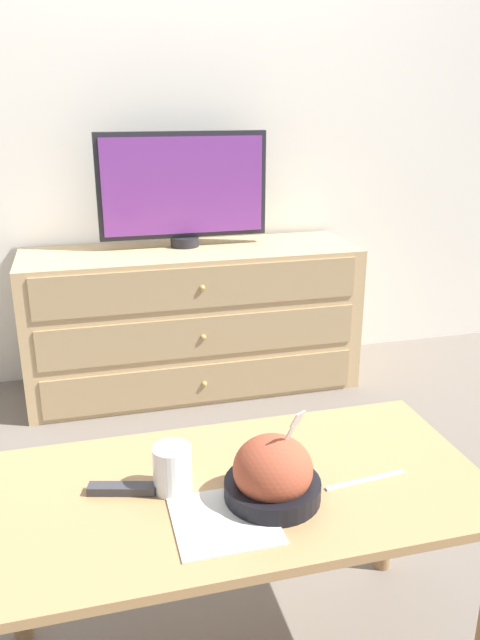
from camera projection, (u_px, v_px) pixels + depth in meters
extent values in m
plane|color=#70665B|center=(174.00, 364.00, 3.07)|extent=(12.00, 12.00, 0.00)
cube|color=white|center=(162.00, 82.00, 2.65)|extent=(12.00, 0.05, 2.60)
cube|color=tan|center=(193.00, 319.00, 2.75)|extent=(1.42, 0.44, 0.63)
cube|color=tan|center=(204.00, 383.00, 2.61)|extent=(1.31, 0.01, 0.17)
sphere|color=tan|center=(204.00, 384.00, 2.61)|extent=(0.02, 0.02, 0.02)
cube|color=tan|center=(203.00, 337.00, 2.54)|extent=(1.31, 0.01, 0.17)
sphere|color=tan|center=(203.00, 337.00, 2.54)|extent=(0.02, 0.02, 0.02)
cube|color=tan|center=(202.00, 288.00, 2.47)|extent=(1.31, 0.01, 0.17)
sphere|color=tan|center=(202.00, 288.00, 2.47)|extent=(0.02, 0.02, 0.02)
cylinder|color=#232328|center=(185.00, 242.00, 2.69)|extent=(0.12, 0.12, 0.04)
cube|color=#232328|center=(183.00, 185.00, 2.62)|extent=(0.72, 0.04, 0.44)
cube|color=#7A3893|center=(184.00, 186.00, 2.60)|extent=(0.68, 0.01, 0.40)
cube|color=tan|center=(236.00, 489.00, 1.27)|extent=(1.02, 0.51, 0.02)
cylinder|color=#9C7549|center=(13.00, 557.00, 1.43)|extent=(0.04, 0.04, 0.47)
cylinder|color=#9C7549|center=(388.00, 494.00, 1.66)|extent=(0.04, 0.04, 0.47)
cylinder|color=black|center=(272.00, 489.00, 1.22)|extent=(0.19, 0.19, 0.04)
ellipsoid|color=#AD4C33|center=(273.00, 469.00, 1.20)|extent=(0.16, 0.16, 0.13)
cube|color=white|center=(281.00, 448.00, 1.20)|extent=(0.05, 0.07, 0.16)
cube|color=white|center=(298.00, 419.00, 1.15)|extent=(0.03, 0.03, 0.03)
cylinder|color=#9E6638|center=(173.00, 476.00, 1.24)|extent=(0.07, 0.07, 0.06)
cylinder|color=white|center=(172.00, 468.00, 1.23)|extent=(0.08, 0.08, 0.10)
cube|color=silver|center=(224.00, 520.00, 1.15)|extent=(0.19, 0.19, 0.00)
cube|color=white|center=(366.00, 480.00, 1.27)|extent=(0.18, 0.03, 0.01)
cube|color=#38383D|center=(122.00, 489.00, 1.23)|extent=(0.14, 0.06, 0.02)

